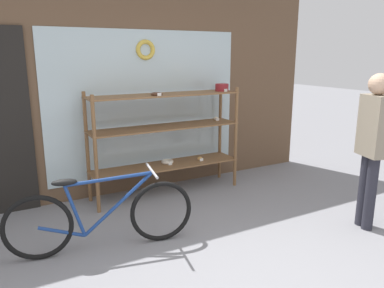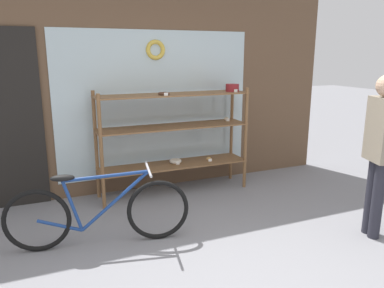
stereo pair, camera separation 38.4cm
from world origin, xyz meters
name	(u,v)px [view 1 (the left image)]	position (x,y,z in m)	size (l,w,h in m)	color
ground_plane	(247,288)	(0.00, 0.00, 0.00)	(30.00, 30.00, 0.00)	gray
storefront_facade	(127,80)	(-0.05, 2.56, 1.48)	(5.57, 0.13, 3.03)	brown
display_case	(169,130)	(0.37, 2.20, 0.85)	(1.96, 0.44, 1.41)	brown
bicycle	(101,217)	(-0.83, 1.14, 0.33)	(1.71, 0.49, 0.74)	black
pedestrian	(373,140)	(1.75, 0.28, 0.95)	(0.27, 0.36, 1.62)	#282833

